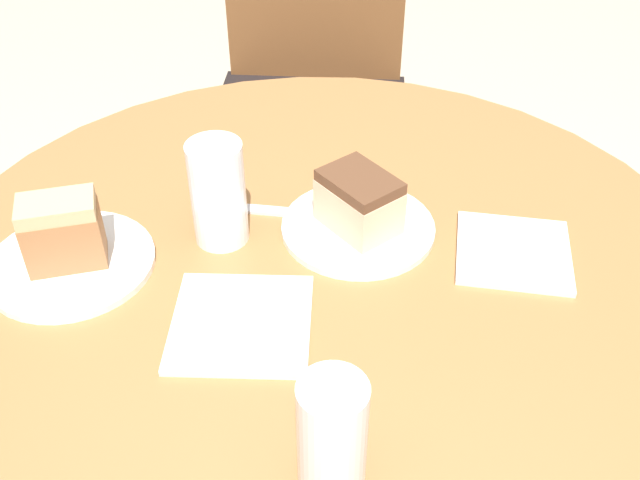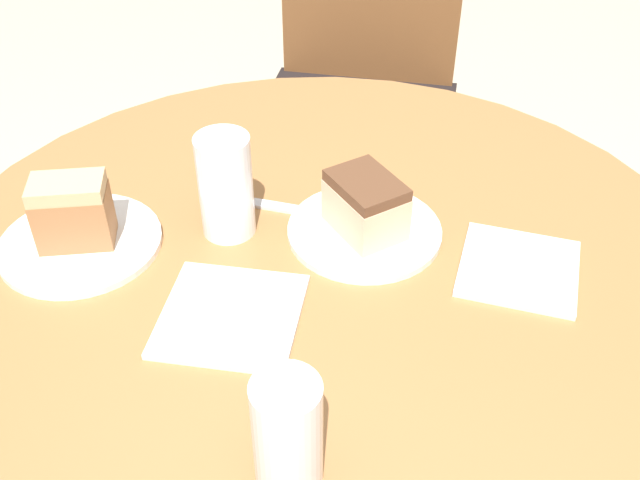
% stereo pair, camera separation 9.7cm
% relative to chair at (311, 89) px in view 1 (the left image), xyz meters
% --- Properties ---
extents(table, '(1.08, 1.08, 0.73)m').
position_rel_chair_xyz_m(table, '(0.14, -0.93, 0.06)').
color(table, '#9E6B3D').
rests_on(table, ground_plane).
extents(chair, '(0.50, 0.49, 0.93)m').
position_rel_chair_xyz_m(chair, '(0.00, 0.00, 0.00)').
color(chair, brown).
rests_on(chair, ground_plane).
extents(plate_near, '(0.21, 0.21, 0.01)m').
position_rel_chair_xyz_m(plate_near, '(0.18, -0.86, 0.24)').
color(plate_near, white).
rests_on(plate_near, table).
extents(plate_far, '(0.22, 0.22, 0.01)m').
position_rel_chair_xyz_m(plate_far, '(-0.19, -0.98, 0.24)').
color(plate_far, white).
rests_on(plate_far, table).
extents(cake_slice_near, '(0.13, 0.13, 0.08)m').
position_rel_chair_xyz_m(cake_slice_near, '(0.18, -0.86, 0.29)').
color(cake_slice_near, beige).
rests_on(cake_slice_near, plate_near).
extents(cake_slice_far, '(0.11, 0.09, 0.10)m').
position_rel_chair_xyz_m(cake_slice_far, '(-0.19, -0.98, 0.29)').
color(cake_slice_far, '#9E6B42').
rests_on(cake_slice_far, plate_far).
extents(glass_lemonade, '(0.07, 0.07, 0.14)m').
position_rel_chair_xyz_m(glass_lemonade, '(0.19, -1.25, 0.30)').
color(glass_lemonade, beige).
rests_on(glass_lemonade, table).
extents(glass_water, '(0.07, 0.07, 0.15)m').
position_rel_chair_xyz_m(glass_water, '(-0.00, -0.89, 0.30)').
color(glass_water, silver).
rests_on(glass_water, table).
extents(napkin_stack, '(0.18, 0.18, 0.01)m').
position_rel_chair_xyz_m(napkin_stack, '(0.06, -1.06, 0.24)').
color(napkin_stack, silver).
rests_on(napkin_stack, table).
extents(fork, '(0.17, 0.02, 0.00)m').
position_rel_chair_xyz_m(fork, '(0.05, -0.83, 0.24)').
color(fork, silver).
rests_on(fork, table).
extents(napkin_side, '(0.16, 0.16, 0.01)m').
position_rel_chair_xyz_m(napkin_side, '(0.40, -0.88, 0.24)').
color(napkin_side, silver).
rests_on(napkin_side, table).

